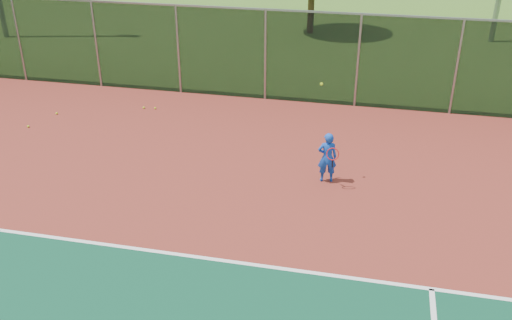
# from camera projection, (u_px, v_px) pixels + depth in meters

# --- Properties ---
(court_apron) EXTENTS (30.00, 20.00, 0.02)m
(court_apron) POSITION_uv_depth(u_px,v_px,m) (317.00, 310.00, 10.05)
(court_apron) COLOR maroon
(court_apron) RESTS_ON ground
(fence_back) EXTENTS (30.00, 0.06, 3.03)m
(fence_back) POSITION_uv_depth(u_px,v_px,m) (358.00, 60.00, 18.04)
(fence_back) COLOR black
(fence_back) RESTS_ON court_apron
(tennis_player) EXTENTS (0.59, 0.61, 2.52)m
(tennis_player) POSITION_uv_depth(u_px,v_px,m) (327.00, 157.00, 13.92)
(tennis_player) COLOR #1344B4
(tennis_player) RESTS_ON court_apron
(practice_ball_1) EXTENTS (0.07, 0.07, 0.07)m
(practice_ball_1) POSITION_uv_depth(u_px,v_px,m) (28.00, 126.00, 17.15)
(practice_ball_1) COLOR #C8E31A
(practice_ball_1) RESTS_ON court_apron
(practice_ball_2) EXTENTS (0.07, 0.07, 0.07)m
(practice_ball_2) POSITION_uv_depth(u_px,v_px,m) (144.00, 108.00, 18.50)
(practice_ball_2) COLOR #C8E31A
(practice_ball_2) RESTS_ON court_apron
(practice_ball_3) EXTENTS (0.07, 0.07, 0.07)m
(practice_ball_3) POSITION_uv_depth(u_px,v_px,m) (57.00, 113.00, 18.07)
(practice_ball_3) COLOR #C8E31A
(practice_ball_3) RESTS_ON court_apron
(practice_ball_7) EXTENTS (0.07, 0.07, 0.07)m
(practice_ball_7) POSITION_uv_depth(u_px,v_px,m) (155.00, 108.00, 18.46)
(practice_ball_7) COLOR #C8E31A
(practice_ball_7) RESTS_ON court_apron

